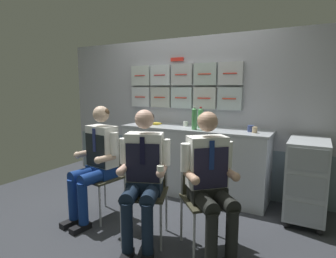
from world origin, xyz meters
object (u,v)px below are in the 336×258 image
Objects in this scene: paper_cup_tan at (186,124)px; folding_chair_right at (147,182)px; crew_member_left at (96,158)px; folding_chair_by_counter at (203,188)px; crew_member_by_counter at (210,178)px; crew_member_right at (143,172)px; snack_banana at (156,124)px; folding_chair_left at (108,168)px; service_trolley at (307,178)px; water_bottle_tall at (194,118)px.

folding_chair_right is at bearing -81.34° from paper_cup_tan.
crew_member_left is 1.45× the size of folding_chair_right.
crew_member_by_counter is (0.11, -0.12, 0.15)m from folding_chair_by_counter.
crew_member_right is 0.61m from crew_member_by_counter.
crew_member_left is 7.28× the size of snack_banana.
folding_chair_left is 1.11m from snack_banana.
crew_member_right reaches higher than paper_cup_tan.
service_trolley is 1.31m from crew_member_by_counter.
crew_member_right is 1.00× the size of crew_member_by_counter.
folding_chair_right is (-1.36, -1.07, 0.06)m from service_trolley.
folding_chair_left is 1.23m from water_bottle_tall.
water_bottle_tall reaches higher than folding_chair_right.
snack_banana reaches higher than folding_chair_right.
folding_chair_left is 0.22m from crew_member_left.
crew_member_left is 0.75m from crew_member_right.
folding_chair_by_counter is at bearing -43.38° from snack_banana.
crew_member_by_counter is (1.32, -0.03, -0.00)m from crew_member_left.
snack_banana is (-1.99, 0.14, 0.46)m from service_trolley.
crew_member_left is 1.32m from crew_member_by_counter.
folding_chair_left is 0.69× the size of crew_member_by_counter.
crew_member_right is 1.51m from paper_cup_tan.
crew_member_right is (0.06, -0.15, 0.15)m from folding_chair_right.
folding_chair_right is at bearing -168.53° from folding_chair_by_counter.
service_trolley is 1.03× the size of folding_chair_by_counter.
folding_chair_left is 13.53× the size of paper_cup_tan.
paper_cup_tan is at bearing 70.08° from crew_member_left.
service_trolley is at bearing 0.14° from water_bottle_tall.
folding_chair_right and folding_chair_by_counter have the same top height.
folding_chair_left is at bearing -111.36° from paper_cup_tan.
service_trolley is 1.03× the size of folding_chair_right.
paper_cup_tan is (-0.23, 0.24, -0.11)m from water_bottle_tall.
service_trolley is 0.72× the size of crew_member_by_counter.
folding_chair_left is at bearing 154.54° from crew_member_right.
folding_chair_left is at bearing 176.58° from folding_chair_by_counter.
crew_member_right is at bearing -63.37° from snack_banana.
snack_banana is at bearing 116.63° from crew_member_right.
folding_chair_by_counter is at bearing -130.35° from service_trolley.
crew_member_right is 7.27× the size of snack_banana.
crew_member_left reaches higher than paper_cup_tan.
paper_cup_tan reaches higher than folding_chair_by_counter.
folding_chair_right is 2.88× the size of water_bottle_tall.
service_trolley is 0.72× the size of crew_member_left.
folding_chair_by_counter is at bearing 4.31° from crew_member_left.
crew_member_by_counter reaches higher than folding_chair_right.
service_trolley is 1.73m from folding_chair_right.
crew_member_right is at bearing -68.59° from folding_chair_right.
folding_chair_right is (0.64, -0.18, 0.00)m from folding_chair_left.
paper_cup_tan is (-0.20, 1.31, 0.41)m from folding_chair_right.
water_bottle_tall is (0.67, 0.89, 0.52)m from folding_chair_left.
water_bottle_tall is (0.70, 1.05, 0.37)m from crew_member_left.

